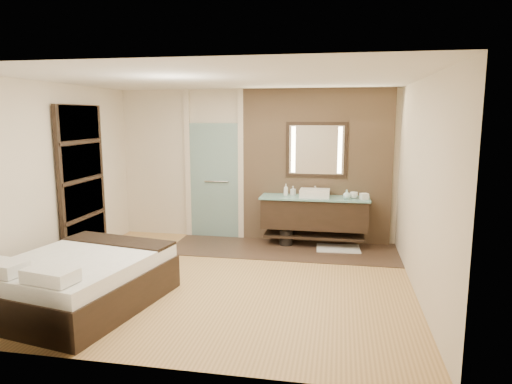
% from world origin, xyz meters
% --- Properties ---
extents(floor, '(5.00, 5.00, 0.00)m').
position_xyz_m(floor, '(0.00, 0.00, 0.00)').
color(floor, '#A67A45').
rests_on(floor, ground).
extents(tile_strip, '(3.80, 1.30, 0.01)m').
position_xyz_m(tile_strip, '(0.60, 1.60, 0.01)').
color(tile_strip, '#3D2E21').
rests_on(tile_strip, floor).
extents(stone_wall, '(2.60, 0.08, 2.70)m').
position_xyz_m(stone_wall, '(1.10, 2.21, 1.35)').
color(stone_wall, '#9F7B5B').
rests_on(stone_wall, floor).
extents(vanity, '(1.85, 0.55, 0.88)m').
position_xyz_m(vanity, '(1.10, 1.92, 0.58)').
color(vanity, black).
rests_on(vanity, stone_wall).
extents(mirror_unit, '(1.06, 0.04, 0.96)m').
position_xyz_m(mirror_unit, '(1.10, 2.16, 1.65)').
color(mirror_unit, black).
rests_on(mirror_unit, stone_wall).
extents(frosted_door, '(1.10, 0.12, 2.70)m').
position_xyz_m(frosted_door, '(-0.75, 2.20, 1.14)').
color(frosted_door, silver).
rests_on(frosted_door, floor).
extents(shoji_partition, '(0.06, 1.20, 2.40)m').
position_xyz_m(shoji_partition, '(-2.43, 0.60, 1.21)').
color(shoji_partition, black).
rests_on(shoji_partition, floor).
extents(bed, '(1.87, 2.18, 0.74)m').
position_xyz_m(bed, '(-1.48, -1.12, 0.31)').
color(bed, black).
rests_on(bed, floor).
extents(bath_mat, '(0.74, 0.53, 0.02)m').
position_xyz_m(bath_mat, '(1.52, 1.76, 0.02)').
color(bath_mat, silver).
rests_on(bath_mat, floor).
extents(waste_bin, '(0.27, 0.27, 0.28)m').
position_xyz_m(waste_bin, '(0.62, 1.85, 0.14)').
color(waste_bin, black).
rests_on(waste_bin, floor).
extents(tissue_box, '(0.16, 0.16, 0.10)m').
position_xyz_m(tissue_box, '(1.92, 1.82, 0.92)').
color(tissue_box, silver).
rests_on(tissue_box, vanity).
extents(soap_bottle_a, '(0.08, 0.08, 0.21)m').
position_xyz_m(soap_bottle_a, '(0.60, 1.95, 0.97)').
color(soap_bottle_a, white).
rests_on(soap_bottle_a, vanity).
extents(soap_bottle_b, '(0.10, 0.10, 0.16)m').
position_xyz_m(soap_bottle_b, '(0.72, 2.02, 0.95)').
color(soap_bottle_b, '#B2B2B2').
rests_on(soap_bottle_b, vanity).
extents(soap_bottle_c, '(0.16, 0.16, 0.16)m').
position_xyz_m(soap_bottle_c, '(1.63, 1.81, 0.94)').
color(soap_bottle_c, '#BAEAE9').
rests_on(soap_bottle_c, vanity).
extents(cup, '(0.16, 0.16, 0.11)m').
position_xyz_m(cup, '(1.75, 1.89, 0.92)').
color(cup, white).
rests_on(cup, vanity).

